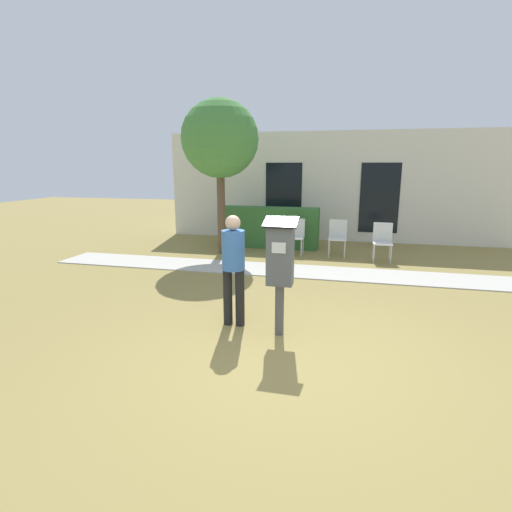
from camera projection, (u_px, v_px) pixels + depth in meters
The scene contains 10 objects.
ground_plane at pixel (288, 360), 4.70m from camera, with size 40.00×40.00×0.00m, color olive.
sidewalk at pixel (317, 272), 8.49m from camera, with size 12.00×1.10×0.02m.
building_facade at pixel (331, 187), 11.86m from camera, with size 10.00×0.26×3.20m.
parking_meter at pixel (280, 261), 5.20m from camera, with size 0.44×0.31×1.59m.
person_standing at pixel (233, 262), 5.54m from camera, with size 0.32×0.32×1.58m.
outdoor_chair_left at pixel (295, 233), 10.19m from camera, with size 0.44×0.44×0.90m.
outdoor_chair_middle at pixel (338, 235), 10.01m from camera, with size 0.44×0.44×0.90m.
outdoor_chair_right at pixel (383, 239), 9.45m from camera, with size 0.44×0.44×0.90m.
hedge_row at pixel (268, 227), 11.05m from camera, with size 2.75×0.60×1.10m.
tree at pixel (220, 140), 9.73m from camera, with size 1.90×1.90×3.82m.
Camera 1 is at (0.64, -4.28, 2.25)m, focal length 28.00 mm.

